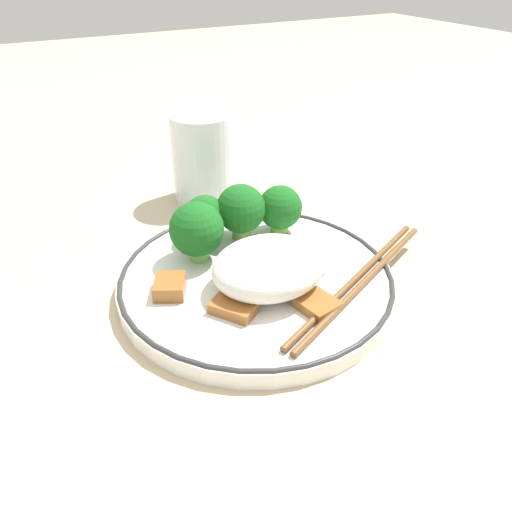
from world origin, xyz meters
The scene contains 14 objects.
ground_plane centered at (0.00, 0.00, 0.00)m, with size 3.00×3.00×0.00m, color #C6B28E.
plate centered at (0.00, 0.00, 0.01)m, with size 0.26×0.26×0.02m.
rice_mound centered at (0.00, 0.02, 0.04)m, with size 0.10×0.09×0.04m.
broccoli_back_left centered at (-0.06, -0.06, 0.04)m, with size 0.05×0.05×0.05m.
broccoli_back_center centered at (-0.02, -0.07, 0.05)m, with size 0.05×0.05×0.06m.
broccoli_back_right centered at (0.02, -0.08, 0.04)m, with size 0.04×0.04×0.05m.
broccoli_mid_left centered at (0.04, -0.05, 0.05)m, with size 0.05×0.05×0.06m.
meat_near_front centered at (-0.04, 0.02, 0.02)m, with size 0.04×0.02×0.01m.
meat_near_left centered at (0.08, -0.01, 0.02)m, with size 0.04×0.04×0.01m.
meat_near_right centered at (0.04, 0.04, 0.02)m, with size 0.04×0.04×0.01m.
meat_near_back centered at (-0.01, -0.02, 0.02)m, with size 0.02×0.03×0.01m.
meat_on_rice_edge centered at (-0.02, 0.07, 0.02)m, with size 0.03×0.04×0.01m.
chopsticks centered at (-0.08, 0.06, 0.02)m, with size 0.22×0.11×0.01m.
drinking_glass centered at (-0.04, -0.20, 0.05)m, with size 0.07×0.07×0.11m.
Camera 1 is at (0.18, 0.33, 0.28)m, focal length 35.00 mm.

